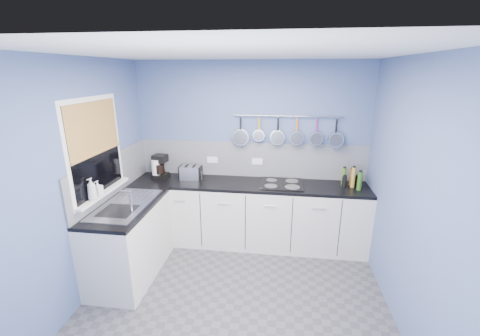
% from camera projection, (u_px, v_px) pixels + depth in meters
% --- Properties ---
extents(floor, '(3.20, 3.00, 0.02)m').
position_uv_depth(floor, '(235.00, 300.00, 3.36)').
color(floor, '#47474C').
rests_on(floor, ground).
extents(ceiling, '(3.20, 3.00, 0.02)m').
position_uv_depth(ceiling, '(234.00, 51.00, 2.61)').
color(ceiling, white).
rests_on(ceiling, ground).
extents(wall_back, '(3.20, 0.02, 2.50)m').
position_uv_depth(wall_back, '(251.00, 152.00, 4.42)').
color(wall_back, '#4B5E8F').
rests_on(wall_back, ground).
extents(wall_front, '(3.20, 0.02, 2.50)m').
position_uv_depth(wall_front, '(190.00, 301.00, 1.56)').
color(wall_front, '#4B5E8F').
rests_on(wall_front, ground).
extents(wall_left, '(0.02, 3.00, 2.50)m').
position_uv_depth(wall_left, '(80.00, 184.00, 3.19)').
color(wall_left, '#4B5E8F').
rests_on(wall_left, ground).
extents(wall_right, '(0.02, 3.00, 2.50)m').
position_uv_depth(wall_right, '(413.00, 200.00, 2.78)').
color(wall_right, '#4B5E8F').
rests_on(wall_right, ground).
extents(backsplash_back, '(3.20, 0.02, 0.50)m').
position_uv_depth(backsplash_back, '(250.00, 160.00, 4.42)').
color(backsplash_back, '#9B9DA4').
rests_on(backsplash_back, wall_back).
extents(backsplash_left, '(0.02, 1.80, 0.50)m').
position_uv_depth(backsplash_left, '(113.00, 174.00, 3.79)').
color(backsplash_left, '#9B9DA4').
rests_on(backsplash_left, wall_left).
extents(cabinet_run_back, '(3.20, 0.60, 0.86)m').
position_uv_depth(cabinet_run_back, '(248.00, 214.00, 4.37)').
color(cabinet_run_back, silver).
rests_on(cabinet_run_back, ground).
extents(worktop_back, '(3.20, 0.60, 0.04)m').
position_uv_depth(worktop_back, '(248.00, 184.00, 4.23)').
color(worktop_back, black).
rests_on(worktop_back, cabinet_run_back).
extents(cabinet_run_left, '(0.60, 1.20, 0.86)m').
position_uv_depth(cabinet_run_left, '(130.00, 241.00, 3.68)').
color(cabinet_run_left, silver).
rests_on(cabinet_run_left, ground).
extents(worktop_left, '(0.60, 1.20, 0.04)m').
position_uv_depth(worktop_left, '(126.00, 206.00, 3.55)').
color(worktop_left, black).
rests_on(worktop_left, cabinet_run_left).
extents(window_frame, '(0.01, 1.00, 1.10)m').
position_uv_depth(window_frame, '(96.00, 148.00, 3.38)').
color(window_frame, white).
rests_on(window_frame, wall_left).
extents(window_glass, '(0.01, 0.90, 1.00)m').
position_uv_depth(window_glass, '(96.00, 148.00, 3.38)').
color(window_glass, black).
rests_on(window_glass, wall_left).
extents(bamboo_blind, '(0.01, 0.90, 0.55)m').
position_uv_depth(bamboo_blind, '(94.00, 128.00, 3.31)').
color(bamboo_blind, '#B18334').
rests_on(bamboo_blind, wall_left).
extents(window_sill, '(0.10, 0.98, 0.03)m').
position_uv_depth(window_sill, '(104.00, 193.00, 3.53)').
color(window_sill, white).
rests_on(window_sill, wall_left).
extents(sink_unit, '(0.50, 0.95, 0.01)m').
position_uv_depth(sink_unit, '(126.00, 204.00, 3.54)').
color(sink_unit, silver).
rests_on(sink_unit, worktop_left).
extents(mixer_tap, '(0.12, 0.08, 0.26)m').
position_uv_depth(mixer_tap, '(131.00, 201.00, 3.31)').
color(mixer_tap, silver).
rests_on(mixer_tap, worktop_left).
extents(socket_left, '(0.15, 0.01, 0.09)m').
position_uv_depth(socket_left, '(212.00, 160.00, 4.49)').
color(socket_left, white).
rests_on(socket_left, backsplash_back).
extents(socket_right, '(0.15, 0.01, 0.09)m').
position_uv_depth(socket_right, '(257.00, 161.00, 4.40)').
color(socket_right, white).
rests_on(socket_right, backsplash_back).
extents(pot_rail, '(1.45, 0.02, 0.02)m').
position_uv_depth(pot_rail, '(288.00, 116.00, 4.14)').
color(pot_rail, silver).
rests_on(pot_rail, wall_back).
extents(soap_bottle_a, '(0.11, 0.11, 0.24)m').
position_uv_depth(soap_bottle_a, '(92.00, 189.00, 3.26)').
color(soap_bottle_a, white).
rests_on(soap_bottle_a, window_sill).
extents(soap_bottle_b, '(0.09, 0.09, 0.17)m').
position_uv_depth(soap_bottle_b, '(98.00, 188.00, 3.38)').
color(soap_bottle_b, white).
rests_on(soap_bottle_b, window_sill).
extents(paper_towel, '(0.13, 0.13, 0.28)m').
position_uv_depth(paper_towel, '(156.00, 169.00, 4.36)').
color(paper_towel, white).
rests_on(paper_towel, worktop_back).
extents(coffee_maker, '(0.21, 0.23, 0.33)m').
position_uv_depth(coffee_maker, '(160.00, 167.00, 4.38)').
color(coffee_maker, black).
rests_on(coffee_maker, worktop_back).
extents(toaster, '(0.31, 0.20, 0.19)m').
position_uv_depth(toaster, '(191.00, 173.00, 4.36)').
color(toaster, silver).
rests_on(toaster, worktop_back).
extents(canister, '(0.09, 0.09, 0.12)m').
position_uv_depth(canister, '(199.00, 175.00, 4.35)').
color(canister, silver).
rests_on(canister, worktop_back).
extents(hob, '(0.57, 0.50, 0.01)m').
position_uv_depth(hob, '(282.00, 184.00, 4.17)').
color(hob, black).
rests_on(hob, worktop_back).
extents(pan_0, '(0.23, 0.05, 0.42)m').
position_uv_depth(pan_0, '(241.00, 131.00, 4.27)').
color(pan_0, silver).
rests_on(pan_0, pot_rail).
extents(pan_1, '(0.16, 0.06, 0.35)m').
position_uv_depth(pan_1, '(259.00, 129.00, 4.23)').
color(pan_1, silver).
rests_on(pan_1, pot_rail).
extents(pan_2, '(0.20, 0.07, 0.39)m').
position_uv_depth(pan_2, '(278.00, 130.00, 4.20)').
color(pan_2, silver).
rests_on(pan_2, pot_rail).
extents(pan_3, '(0.19, 0.08, 0.38)m').
position_uv_depth(pan_3, '(297.00, 131.00, 4.17)').
color(pan_3, silver).
rests_on(pan_3, pot_rail).
extents(pan_4, '(0.18, 0.11, 0.37)m').
position_uv_depth(pan_4, '(316.00, 131.00, 4.13)').
color(pan_4, silver).
rests_on(pan_4, pot_rail).
extents(pan_5, '(0.20, 0.11, 0.39)m').
position_uv_depth(pan_5, '(336.00, 132.00, 4.10)').
color(pan_5, silver).
rests_on(pan_5, pot_rail).
extents(condiment_0, '(0.06, 0.06, 0.11)m').
position_uv_depth(condiment_0, '(356.00, 181.00, 4.15)').
color(condiment_0, black).
rests_on(condiment_0, worktop_back).
extents(condiment_1, '(0.07, 0.07, 0.23)m').
position_uv_depth(condiment_1, '(352.00, 177.00, 4.11)').
color(condiment_1, brown).
rests_on(condiment_1, worktop_back).
extents(condiment_2, '(0.05, 0.05, 0.23)m').
position_uv_depth(condiment_2, '(344.00, 176.00, 4.14)').
color(condiment_2, '#3F721E').
rests_on(condiment_2, worktop_back).
extents(condiment_3, '(0.06, 0.06, 0.16)m').
position_uv_depth(condiment_3, '(360.00, 182.00, 4.03)').
color(condiment_3, '#8C5914').
rests_on(condiment_3, worktop_back).
extents(condiment_4, '(0.05, 0.05, 0.27)m').
position_uv_depth(condiment_4, '(353.00, 177.00, 4.03)').
color(condiment_4, olive).
rests_on(condiment_4, worktop_back).
extents(condiment_5, '(0.06, 0.06, 0.15)m').
position_uv_depth(condiment_5, '(344.00, 182.00, 4.05)').
color(condiment_5, black).
rests_on(condiment_5, worktop_back).
extents(condiment_6, '(0.06, 0.06, 0.24)m').
position_uv_depth(condiment_6, '(360.00, 181.00, 3.95)').
color(condiment_6, '#265919').
rests_on(condiment_6, worktop_back).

